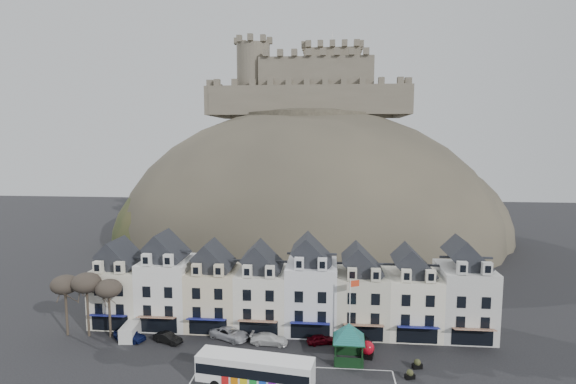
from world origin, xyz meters
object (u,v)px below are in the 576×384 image
object	(u,v)px
flagpole	(351,309)
car_charcoal	(353,342)
white_van	(131,331)
car_white	(269,339)
car_navy	(130,335)
red_buoy	(367,349)
car_maroon	(321,339)
car_black	(168,338)
bus	(255,370)
bus_shelter	(349,332)
car_silver	(230,333)

from	to	relation	value
flagpole	car_charcoal	bearing A→B (deg)	42.84
flagpole	white_van	distance (m)	28.95
car_white	car_navy	bearing A→B (deg)	94.75
red_buoy	car_maroon	bearing A→B (deg)	151.44
car_black	car_white	bearing A→B (deg)	-64.17
bus	car_navy	distance (m)	20.54
flagpole	bus_shelter	bearing A→B (deg)	-95.37
flagpole	car_black	distance (m)	23.70
bus_shelter	car_charcoal	world-z (taller)	bus_shelter
car_charcoal	flagpole	bearing A→B (deg)	108.30
car_silver	car_maroon	world-z (taller)	car_silver
red_buoy	car_charcoal	distance (m)	2.92
car_black	car_white	world-z (taller)	car_white
car_maroon	car_charcoal	size ratio (longest dim) A/B	0.76
car_silver	car_maroon	bearing A→B (deg)	-66.91
car_white	car_charcoal	size ratio (longest dim) A/B	1.01
car_navy	car_silver	size ratio (longest dim) A/B	0.83
bus_shelter	car_navy	distance (m)	28.45
flagpole	car_charcoal	world-z (taller)	flagpole
bus	bus_shelter	xyz separation A→B (m)	(10.01, 6.60, 1.73)
bus_shelter	car_navy	size ratio (longest dim) A/B	1.68
red_buoy	car_silver	size ratio (longest dim) A/B	0.38
white_van	car_silver	world-z (taller)	white_van
bus_shelter	car_maroon	distance (m)	6.25
red_buoy	bus_shelter	bearing A→B (deg)	-151.74
flagpole	red_buoy	bearing A→B (deg)	-46.10
red_buoy	car_white	distance (m)	12.46
bus	red_buoy	size ratio (longest dim) A/B	6.24
car_black	flagpole	bearing A→B (deg)	-66.54
flagpole	car_charcoal	size ratio (longest dim) A/B	1.91
car_silver	white_van	bearing A→B (deg)	118.90
red_buoy	car_navy	bearing A→B (deg)	176.70
car_black	car_maroon	world-z (taller)	car_black
car_white	flagpole	bearing A→B (deg)	-88.84
car_maroon	car_charcoal	world-z (taller)	car_charcoal
car_charcoal	red_buoy	bearing A→B (deg)	-171.60
bus_shelter	white_van	xyz separation A→B (m)	(-28.33, 3.75, -2.71)
red_buoy	flagpole	distance (m)	5.02
car_maroon	car_charcoal	bearing A→B (deg)	-114.89
white_van	car_white	distance (m)	18.40
red_buoy	car_charcoal	size ratio (longest dim) A/B	0.43
car_black	car_silver	distance (m)	7.88
car_maroon	white_van	bearing A→B (deg)	75.20
bus	car_silver	xyz separation A→B (m)	(-5.29, 11.27, -1.18)
bus_shelter	car_maroon	world-z (taller)	bus_shelter
car_black	car_charcoal	distance (m)	23.68
bus_shelter	red_buoy	distance (m)	3.70
car_white	red_buoy	bearing A→B (deg)	-98.11
car_silver	car_black	bearing A→B (deg)	128.95
car_white	car_charcoal	bearing A→B (deg)	-86.76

